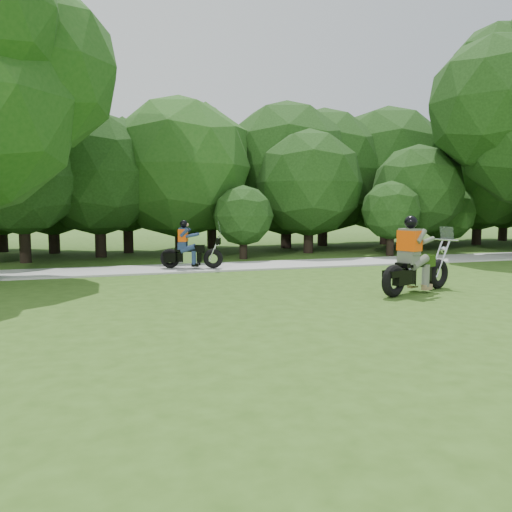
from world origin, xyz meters
TOP-DOWN VIEW (x-y plane):
  - ground at (0.00, 0.00)m, footprint 100.00×100.00m
  - walkway at (0.00, 8.00)m, footprint 60.00×2.20m
  - tree_line at (1.27, 14.46)m, footprint 40.40×11.22m
  - chopper_motorcycle at (0.59, 1.66)m, footprint 2.65×1.44m
  - touring_motorcycle at (-4.13, 7.73)m, footprint 2.09×1.14m

SIDE VIEW (x-z plane):
  - ground at x=0.00m, z-range 0.00..0.00m
  - walkway at x=0.00m, z-range 0.00..0.06m
  - touring_motorcycle at x=-4.13m, z-range -0.16..1.47m
  - chopper_motorcycle at x=0.59m, z-range -0.26..1.70m
  - tree_line at x=1.27m, z-range -0.13..7.40m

